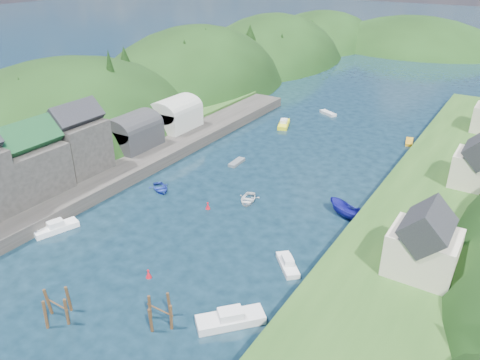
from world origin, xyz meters
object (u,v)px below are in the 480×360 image
Objects in this scene: piling_cluster_near at (58,309)px; channel_buoy_near at (149,274)px; piling_cluster_far at (160,314)px; channel_buoy_far at (208,206)px.

channel_buoy_near is (3.13, 9.98, -0.85)m from piling_cluster_near.
channel_buoy_far is (-9.72, 21.52, -0.66)m from piling_cluster_far.
channel_buoy_near is at bearing -77.73° from channel_buoy_far.
piling_cluster_far is 23.62m from channel_buoy_far.
piling_cluster_near is at bearing -88.93° from channel_buoy_far.
piling_cluster_near is at bearing -150.85° from piling_cluster_far.
piling_cluster_far reaches higher than channel_buoy_near.
channel_buoy_near is 1.00× the size of channel_buoy_far.
piling_cluster_far is 3.10× the size of channel_buoy_near.
piling_cluster_far reaches higher than channel_buoy_far.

